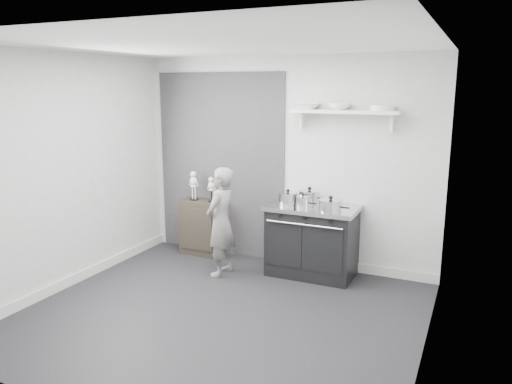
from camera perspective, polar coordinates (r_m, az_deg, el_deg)
ground at (r=5.34m, az=-4.12°, el=-13.75°), size 4.00×4.00×0.00m
room_shell at (r=5.03m, az=-4.48°, el=4.23°), size 4.02×3.62×2.71m
wall_shelf at (r=6.08m, az=10.08°, el=8.93°), size 1.30×0.26×0.24m
stove at (r=6.25m, az=6.44°, el=-5.47°), size 1.10×0.69×0.88m
side_cabinet at (r=7.05m, az=-6.11°, el=-4.00°), size 0.59×0.34×0.76m
child at (r=6.16m, az=-4.02°, el=-3.42°), size 0.35×0.51×1.36m
pot_front_left at (r=6.13m, az=3.67°, el=-0.76°), size 0.33×0.24×0.20m
pot_back_left at (r=6.24m, az=6.12°, el=-0.53°), size 0.36×0.28×0.21m
pot_front_right at (r=5.86m, az=8.52°, el=-1.54°), size 0.36×0.27×0.19m
pot_front_center at (r=6.02m, az=5.38°, el=-1.12°), size 0.26×0.17×0.17m
skeleton_full at (r=6.97m, az=-7.14°, el=0.99°), size 0.13×0.08×0.47m
skeleton_torso at (r=6.83m, az=-5.13°, el=0.51°), size 0.11×0.07×0.40m
bowl_large at (r=6.21m, az=5.87°, el=9.73°), size 0.29×0.29×0.07m
bowl_small at (r=6.09m, az=9.49°, el=9.62°), size 0.25×0.25×0.08m
plate_stack at (r=5.98m, az=14.23°, el=9.29°), size 0.27×0.27×0.06m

